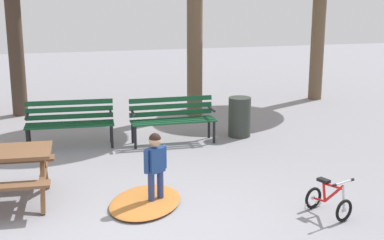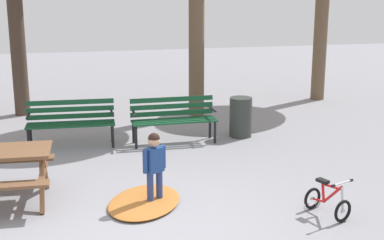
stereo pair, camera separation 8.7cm
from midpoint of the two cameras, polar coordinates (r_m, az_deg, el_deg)
The scene contains 7 objects.
ground at distance 7.04m, azimuth -4.77°, elevation -11.13°, with size 36.00×36.00×0.00m, color gray.
park_bench_far_left at distance 10.45m, azimuth -12.71°, elevation 0.03°, with size 1.62×0.54×0.85m.
park_bench_left at distance 10.46m, azimuth -2.27°, elevation 0.40°, with size 1.60×0.46×0.85m.
child_standing at distance 7.56m, azimuth -4.12°, elevation -4.43°, with size 0.34×0.26×1.01m.
kids_bicycle at distance 7.54m, azimuth 13.52°, elevation -8.05°, with size 0.52×0.63×0.54m.
leaf_pile at distance 7.75m, azimuth -5.15°, elevation -8.39°, with size 1.34×0.94×0.07m, color #B26B2D.
trash_bin at distance 10.93m, azimuth 4.69°, elevation 0.32°, with size 0.44×0.44×0.78m, color #2D332D.
Camera 1 is at (-0.99, -6.28, 3.01)m, focal length 51.80 mm.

